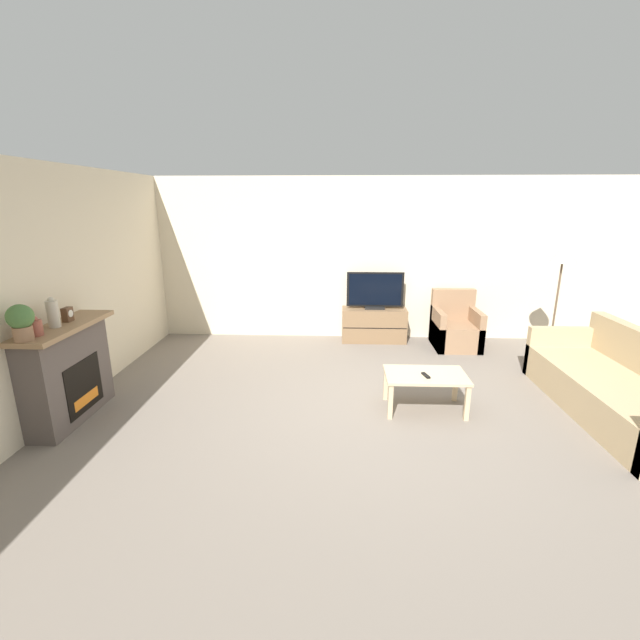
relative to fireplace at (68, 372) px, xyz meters
The scene contains 15 objects.
ground_plane 3.32m from the fireplace, ahead, with size 24.00×24.00×0.00m, color slate.
wall_back 4.59m from the fireplace, 43.77° to the left, with size 12.00×0.06×2.70m.
wall_left 0.85m from the fireplace, 134.55° to the left, with size 0.06×12.00×2.70m.
fireplace is the anchor object (origin of this frame).
mantel_vase_left 0.71m from the fireplace, 87.46° to the right, with size 0.13×0.13×0.19m.
mantel_vase_centre_left 0.68m from the fireplace, 79.93° to the right, with size 0.11×0.11×0.31m.
mantel_clock 0.61m from the fireplace, 82.07° to the left, with size 0.08×0.11×0.15m.
potted_plant 0.89m from the fireplace, 88.21° to the right, with size 0.23×0.23×0.34m.
tv_stand 4.51m from the fireplace, 39.36° to the left, with size 1.07×0.41×0.56m.
tv 4.51m from the fireplace, 39.34° to the left, with size 0.94×0.18×0.61m.
armchair 5.47m from the fireplace, 28.81° to the left, with size 0.70×0.76×0.91m.
coffee_table 3.89m from the fireplace, ahead, with size 0.90×0.55×0.43m.
remote 3.87m from the fireplace, ahead, with size 0.08×0.16×0.02m.
couch 6.00m from the fireplace, ahead, with size 0.96×2.40×0.88m.
floor_lamp 6.38m from the fireplace, 18.25° to the left, with size 0.33×0.33×1.70m.
Camera 1 is at (-0.39, -4.31, 2.29)m, focal length 24.00 mm.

